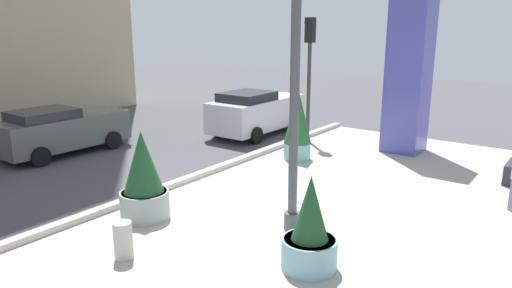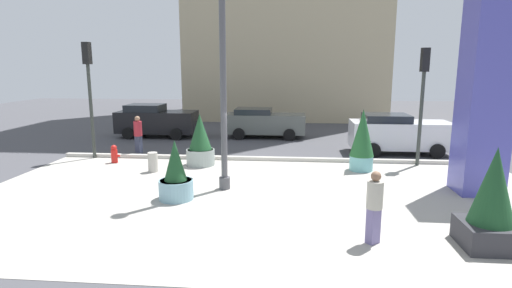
{
  "view_description": "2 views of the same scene",
  "coord_description": "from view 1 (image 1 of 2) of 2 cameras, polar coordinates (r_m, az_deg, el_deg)",
  "views": [
    {
      "loc": [
        -9.46,
        -6.05,
        4.39
      ],
      "look_at": [
        -0.24,
        0.75,
        1.46
      ],
      "focal_mm": 33.11,
      "sensor_mm": 36.0,
      "label": 1
    },
    {
      "loc": [
        0.87,
        -13.56,
        3.94
      ],
      "look_at": [
        -0.41,
        0.58,
        1.2
      ],
      "focal_mm": 28.54,
      "sensor_mm": 36.0,
      "label": 2
    }
  ],
  "objects": [
    {
      "name": "ground_plane",
      "position": [
        14.49,
        -9.83,
        -3.51
      ],
      "size": [
        60.0,
        60.0,
        0.0
      ],
      "primitive_type": "plane",
      "color": "#47474C"
    },
    {
      "name": "plaza_pavement",
      "position": [
        11.19,
        12.32,
        -9.11
      ],
      "size": [
        18.0,
        10.0,
        0.02
      ],
      "primitive_type": "cube",
      "color": "#ADA89E",
      "rests_on": "ground_plane"
    },
    {
      "name": "curb_strip",
      "position": [
        13.87,
        -7.31,
        -3.89
      ],
      "size": [
        18.0,
        0.24,
        0.16
      ],
      "primitive_type": "cube",
      "color": "#B7B2A8",
      "rests_on": "ground_plane"
    },
    {
      "name": "lamp_post",
      "position": [
        9.64,
        4.77,
        10.4
      ],
      "size": [
        0.44,
        0.44,
        7.65
      ],
      "color": "#4C4C51",
      "rests_on": "ground_plane"
    },
    {
      "name": "art_pillar_blue",
      "position": [
        17.07,
        18.04,
        9.0
      ],
      "size": [
        1.27,
        1.27,
        6.01
      ],
      "primitive_type": "cube",
      "color": "#4C4CAD",
      "rests_on": "ground_plane"
    },
    {
      "name": "potted_plant_mid_plaza",
      "position": [
        15.51,
        5.07,
        2.36
      ],
      "size": [
        0.91,
        0.91,
        2.35
      ],
      "color": "#6BB2B2",
      "rests_on": "ground_plane"
    },
    {
      "name": "potted_plant_curbside",
      "position": [
        11.08,
        -13.45,
        -4.25
      ],
      "size": [
        1.13,
        1.13,
        2.08
      ],
      "color": "gray",
      "rests_on": "ground_plane"
    },
    {
      "name": "potted_plant_near_left",
      "position": [
        8.74,
        6.51,
        -10.61
      ],
      "size": [
        1.02,
        1.02,
        1.81
      ],
      "color": "#7AA8B7",
      "rests_on": "ground_plane"
    },
    {
      "name": "concrete_bollard",
      "position": [
        9.52,
        -15.75,
        -11.18
      ],
      "size": [
        0.36,
        0.36,
        0.75
      ],
      "primitive_type": "cylinder",
      "color": "#B2ADA3",
      "rests_on": "ground_plane"
    },
    {
      "name": "traffic_light_corner",
      "position": [
        17.78,
        6.46,
        10.16
      ],
      "size": [
        0.28,
        0.42,
        4.61
      ],
      "color": "#333833",
      "rests_on": "ground_plane"
    },
    {
      "name": "car_curb_west",
      "position": [
        19.14,
        0.0,
        3.9
      ],
      "size": [
        4.4,
        2.11,
        1.79
      ],
      "color": "silver",
      "rests_on": "ground_plane"
    },
    {
      "name": "car_far_lane",
      "position": [
        17.59,
        -22.47,
        1.6
      ],
      "size": [
        4.41,
        2.01,
        1.62
      ],
      "color": "#565B56",
      "rests_on": "ground_plane"
    }
  ]
}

